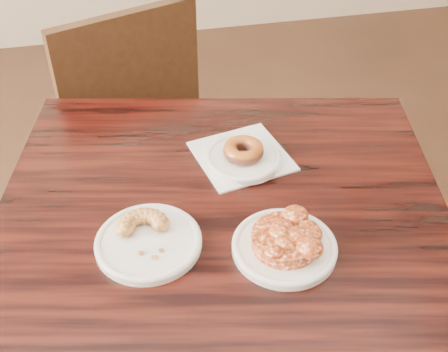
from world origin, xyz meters
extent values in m
cube|color=black|center=(0.07, 0.19, 0.38)|extent=(0.96, 0.96, 0.75)
cube|color=white|center=(0.15, 0.36, 0.75)|extent=(0.20, 0.20, 0.00)
cylinder|color=white|center=(0.15, 0.34, 0.76)|extent=(0.15, 0.15, 0.01)
cylinder|color=white|center=(-0.06, 0.16, 0.76)|extent=(0.18, 0.18, 0.01)
cylinder|color=white|center=(0.16, 0.10, 0.76)|extent=(0.17, 0.17, 0.01)
torus|color=brown|center=(0.15, 0.34, 0.78)|extent=(0.08, 0.08, 0.03)
camera|label=1|loc=(-0.07, -0.49, 1.44)|focal=45.00mm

